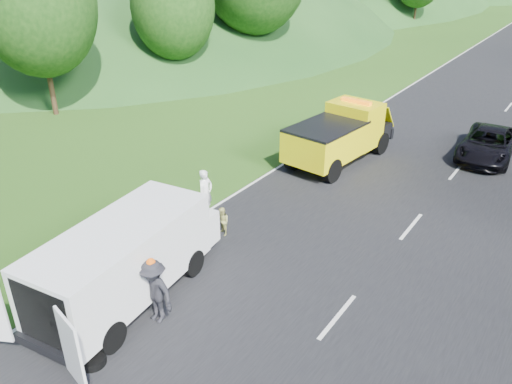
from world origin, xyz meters
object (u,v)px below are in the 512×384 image
Objects in this scene: passing_suv at (485,158)px; suitcase at (187,202)px; tow_truck at (341,134)px; spare_tire at (93,364)px; white_van at (127,257)px; worker at (157,320)px; child at (223,235)px; woman at (207,214)px.

suitcase is at bearing -126.96° from passing_suv.
tow_truck is at bearing 70.96° from suitcase.
white_van is at bearing 116.52° from spare_tire.
child is at bearing 106.39° from worker.
spare_tire is at bearing -93.76° from worker.
suitcase is (-0.88, -0.09, 0.30)m from woman.
white_van is 12.04× the size of suitcase.
child is 1.77× the size of suitcase.
suitcase is at bearing 115.09° from spare_tire.
woman is at bearing -124.24° from passing_suv.
worker reaches higher than spare_tire.
tow_truck reaches higher than worker.
woman is 0.36× the size of passing_suv.
suitcase reaches higher than spare_tire.
worker is 18.08m from passing_suv.
white_van is at bearing -85.77° from tow_truck.
passing_suv reaches higher than child.
passing_suv reaches higher than suitcase.
spare_tire is at bearing -80.97° from tow_truck.
white_van reaches higher than worker.
tow_truck is 8.60m from child.
woman is 2.69× the size of spare_tire.
passing_suv is (8.37, 12.15, -0.30)m from suitcase.
child reaches higher than spare_tire.
worker reaches higher than passing_suv.
passing_suv is (4.76, 17.45, 0.00)m from worker.
tow_truck reaches higher than woman.
white_van is 3.01m from spare_tire.
child is 0.55× the size of worker.
white_van is (-0.42, -12.74, 0.05)m from tow_truck.
child is at bearing 81.93° from white_van.
tow_truck is at bearing 80.94° from white_van.
white_van is at bearing -112.02° from passing_suv.
tow_truck is 15.21m from spare_tire.
worker is (2.73, -5.39, 0.00)m from woman.
child is (0.07, 4.25, -1.39)m from white_van.
child is (-0.35, -8.49, -1.33)m from tow_truck.
suitcase is (-2.33, 0.73, 0.30)m from child.
white_van is at bearing -65.61° from suitcase.
worker is (1.35, -0.31, -1.39)m from white_van.
white_van is 3.95× the size of woman.
woman is 0.95× the size of worker.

